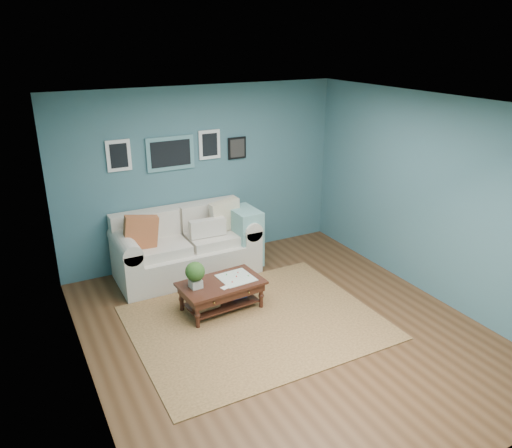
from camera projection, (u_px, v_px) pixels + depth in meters
room_shell at (283, 225)px, 5.64m from camera, size 5.00×5.02×2.70m
area_rug at (256, 322)px, 6.25m from camera, size 2.97×2.38×0.01m
loveseat at (191, 245)px, 7.43m from camera, size 2.11×0.96×1.08m
coffee_table at (217, 288)px, 6.42m from camera, size 1.10×0.69×0.74m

